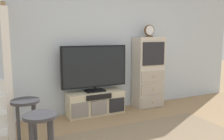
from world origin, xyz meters
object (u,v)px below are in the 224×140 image
object	(u,v)px
media_console	(96,103)
desk_clock	(149,31)
bar_stool_near	(41,130)
television	(95,67)
bar_stool_far	(26,113)
side_cabinet	(148,72)

from	to	relation	value
media_console	desk_clock	xyz separation A→B (m)	(1.15, -0.00, 1.33)
media_console	bar_stool_near	size ratio (longest dim) A/B	1.56
television	bar_stool_far	xyz separation A→B (m)	(-1.28, -1.00, -0.37)
television	bar_stool_near	xyz separation A→B (m)	(-1.19, -1.60, -0.37)
media_console	bar_stool_far	size ratio (longest dim) A/B	1.55
television	side_cabinet	distance (m)	1.17
media_console	bar_stool_near	distance (m)	1.99
television	bar_stool_near	size ratio (longest dim) A/B	1.84
media_console	side_cabinet	world-z (taller)	side_cabinet
television	bar_stool_near	bearing A→B (deg)	-126.65
media_console	bar_stool_far	world-z (taller)	bar_stool_far
media_console	bar_stool_far	distance (m)	1.64
media_console	bar_stool_near	xyz separation A→B (m)	(-1.19, -1.57, 0.29)
media_console	desk_clock	world-z (taller)	desk_clock
desk_clock	bar_stool_far	world-z (taller)	desk_clock
bar_stool_near	bar_stool_far	world-z (taller)	bar_stool_far
television	side_cabinet	xyz separation A→B (m)	(1.16, -0.01, -0.17)
desk_clock	media_console	bearing A→B (deg)	179.77
media_console	bar_stool_far	xyz separation A→B (m)	(-1.28, -0.98, 0.29)
media_console	television	size ratio (longest dim) A/B	0.85
media_console	television	distance (m)	0.66
media_console	side_cabinet	bearing A→B (deg)	0.51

